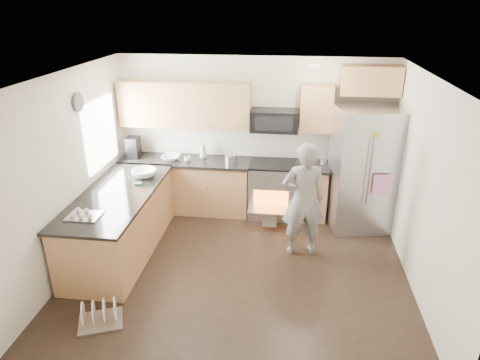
# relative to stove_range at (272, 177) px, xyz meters

# --- Properties ---
(ground) EXTENTS (4.50, 4.50, 0.00)m
(ground) POSITION_rel_stove_range_xyz_m (-0.35, -1.69, -0.68)
(ground) COLOR black
(ground) RESTS_ON ground
(room_shell) EXTENTS (4.54, 4.04, 2.62)m
(room_shell) POSITION_rel_stove_range_xyz_m (-0.39, -1.68, 1.00)
(room_shell) COLOR silver
(room_shell) RESTS_ON ground
(back_cabinet_run) EXTENTS (4.45, 0.64, 2.50)m
(back_cabinet_run) POSITION_rel_stove_range_xyz_m (-0.94, 0.05, 0.29)
(back_cabinet_run) COLOR #A16740
(back_cabinet_run) RESTS_ON ground
(peninsula) EXTENTS (0.96, 2.36, 1.04)m
(peninsula) POSITION_rel_stove_range_xyz_m (-2.10, -1.44, -0.21)
(peninsula) COLOR #A16740
(peninsula) RESTS_ON ground
(stove_range) EXTENTS (0.76, 0.97, 1.79)m
(stove_range) POSITION_rel_stove_range_xyz_m (0.00, 0.00, 0.00)
(stove_range) COLOR #B7B7BC
(stove_range) RESTS_ON ground
(refrigerator) EXTENTS (1.07, 0.89, 1.95)m
(refrigerator) POSITION_rel_stove_range_xyz_m (1.42, -0.24, 0.30)
(refrigerator) COLOR #B7B7BC
(refrigerator) RESTS_ON ground
(person) EXTENTS (0.68, 0.51, 1.68)m
(person) POSITION_rel_stove_range_xyz_m (0.49, -1.16, 0.16)
(person) COLOR gray
(person) RESTS_ON ground
(dish_rack) EXTENTS (0.59, 0.54, 0.30)m
(dish_rack) POSITION_rel_stove_range_xyz_m (-1.79, -2.95, -0.60)
(dish_rack) COLOR #B7B7BC
(dish_rack) RESTS_ON ground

